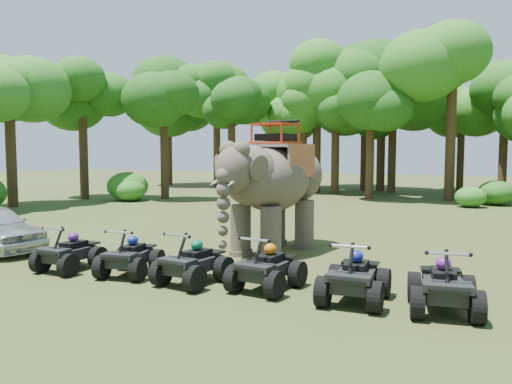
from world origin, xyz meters
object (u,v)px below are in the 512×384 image
at_px(atv_2, 193,257).
at_px(elephant, 274,186).
at_px(atv_0, 70,247).
at_px(atv_3, 267,262).
at_px(atv_1, 130,251).
at_px(atv_4, 355,271).
at_px(atv_5, 444,279).

bearing_deg(atv_2, elephant, 93.81).
bearing_deg(atv_0, atv_2, 3.41).
relative_size(atv_0, atv_3, 0.95).
relative_size(elephant, atv_2, 2.83).
xyz_separation_m(atv_0, atv_1, (1.73, 0.16, 0.00)).
relative_size(atv_2, atv_4, 0.97).
bearing_deg(atv_5, atv_4, 172.57).
relative_size(elephant, atv_3, 2.83).
bearing_deg(atv_5, atv_2, 172.57).
xyz_separation_m(atv_0, atv_3, (5.28, 0.21, 0.03)).
distance_m(atv_3, atv_4, 1.96).
bearing_deg(atv_2, atv_0, -169.34).
height_order(atv_1, atv_2, atv_2).
height_order(atv_2, atv_3, atv_3).
xyz_separation_m(atv_0, atv_4, (7.23, 0.04, 0.05)).
bearing_deg(atv_2, atv_3, 15.52).
bearing_deg(atv_3, atv_0, -169.03).
bearing_deg(atv_4, atv_3, 174.95).
bearing_deg(atv_1, atv_4, -9.02).
height_order(atv_3, atv_5, atv_5).
bearing_deg(atv_0, atv_4, 3.02).
height_order(elephant, atv_2, elephant).
distance_m(atv_0, atv_2, 3.54).
bearing_deg(elephant, atv_2, -84.50).
bearing_deg(atv_2, atv_1, -173.69).
bearing_deg(atv_0, elephant, 49.17).
xyz_separation_m(elephant, atv_2, (-0.45, -4.15, -1.36)).
height_order(atv_0, atv_3, atv_3).
height_order(atv_1, atv_3, atv_3).
relative_size(atv_1, atv_5, 0.93).
bearing_deg(elephant, atv_4, -40.36).
xyz_separation_m(elephant, atv_1, (-2.26, -4.04, -1.39)).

